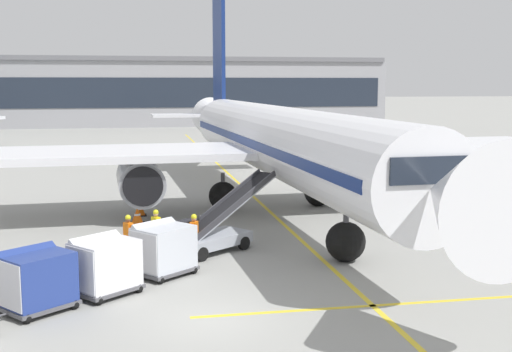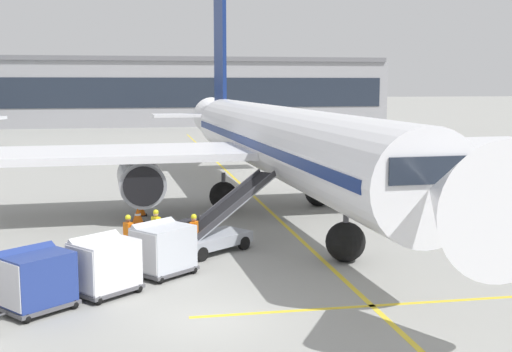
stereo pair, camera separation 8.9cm
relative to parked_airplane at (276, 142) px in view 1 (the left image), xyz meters
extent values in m
plane|color=gray|center=(-5.47, -15.78, -3.73)|extent=(600.00, 600.00, 0.00)
cylinder|color=white|center=(0.03, -0.76, 0.10)|extent=(5.03, 32.39, 3.59)
cube|color=navy|center=(0.03, -0.76, 0.10)|extent=(5.01, 31.10, 0.43)
cone|color=white|center=(0.84, -18.67, 0.10)|extent=(3.57, 3.74, 3.41)
cone|color=white|center=(-0.82, 18.23, 0.37)|extent=(3.31, 5.88, 3.05)
cube|color=white|center=(-8.37, -0.33, -0.43)|extent=(15.60, 7.13, 0.36)
cylinder|color=#93969E|center=(-7.13, -0.92, -1.73)|extent=(2.41, 4.29, 2.23)
cylinder|color=black|center=(-7.03, -3.06, -1.73)|extent=(1.90, 0.20, 1.89)
cube|color=white|center=(8.37, 0.42, -0.43)|extent=(15.60, 7.13, 0.36)
cylinder|color=#93969E|center=(7.18, -0.28, -1.73)|extent=(2.41, 4.29, 2.23)
cylinder|color=black|center=(7.27, -2.42, -1.73)|extent=(1.90, 0.20, 1.89)
cube|color=navy|center=(-0.75, 16.79, 5.66)|extent=(0.45, 3.88, 9.68)
cube|color=white|center=(-0.74, 16.50, 0.64)|extent=(10.53, 3.04, 0.20)
cube|color=#1E2633|center=(0.72, -16.15, 0.64)|extent=(2.58, 1.73, 0.79)
cylinder|color=#47474C|center=(0.47, -10.43, -2.32)|extent=(0.22, 0.22, 1.26)
sphere|color=black|center=(0.47, -10.43, -2.95)|extent=(1.55, 1.55, 1.55)
cylinder|color=#47474C|center=(-2.73, 0.73, -2.32)|extent=(0.22, 0.22, 1.26)
sphere|color=black|center=(-2.73, 0.73, -2.95)|extent=(1.55, 1.55, 1.55)
cylinder|color=#47474C|center=(2.65, 0.97, -2.32)|extent=(0.22, 0.22, 1.26)
sphere|color=black|center=(2.65, 0.97, -2.95)|extent=(1.55, 1.55, 1.55)
cube|color=#A3A8B2|center=(-4.47, -8.08, -3.23)|extent=(3.67, 3.34, 0.44)
cube|color=black|center=(-5.43, -8.37, -2.66)|extent=(0.82, 0.81, 0.70)
cylinder|color=#333338|center=(-4.89, -7.95, -2.61)|extent=(0.08, 0.08, 0.80)
cube|color=#A3A8B2|center=(-3.53, -7.36, -1.95)|extent=(4.37, 3.64, 2.26)
cube|color=black|center=(-3.53, -7.36, -1.86)|extent=(4.17, 3.45, 2.10)
cube|color=#333338|center=(-3.26, -7.71, -1.83)|extent=(3.81, 2.94, 2.29)
cube|color=#333338|center=(-3.80, -7.01, -1.83)|extent=(3.81, 2.94, 2.29)
cylinder|color=black|center=(-3.08, -7.94, -3.45)|extent=(0.57, 0.50, 0.56)
cylinder|color=black|center=(-3.97, -6.77, -3.45)|extent=(0.57, 0.50, 0.56)
cylinder|color=black|center=(-4.97, -9.39, -3.45)|extent=(0.57, 0.50, 0.56)
cylinder|color=black|center=(-5.86, -8.22, -3.45)|extent=(0.57, 0.50, 0.56)
cube|color=#515156|center=(-6.48, -11.00, -3.52)|extent=(2.56, 2.51, 0.12)
cylinder|color=#4C4C51|center=(-7.52, -11.86, -3.53)|extent=(0.59, 0.50, 0.07)
cube|color=silver|center=(-6.48, -11.00, -2.71)|extent=(2.42, 2.37, 1.50)
cube|color=silver|center=(-6.74, -10.68, -2.18)|extent=(1.95, 1.81, 0.74)
cube|color=silver|center=(-7.23, -11.61, -2.71)|extent=(0.94, 1.13, 1.38)
sphere|color=black|center=(-7.53, -10.98, -3.58)|extent=(0.30, 0.30, 0.30)
sphere|color=black|center=(-6.67, -12.03, -3.58)|extent=(0.30, 0.30, 0.30)
sphere|color=black|center=(-6.29, -9.97, -3.58)|extent=(0.30, 0.30, 0.30)
sphere|color=black|center=(-5.43, -11.02, -3.58)|extent=(0.30, 0.30, 0.30)
cube|color=#515156|center=(-8.45, -12.83, -3.52)|extent=(2.56, 2.51, 0.12)
cylinder|color=#4C4C51|center=(-9.49, -13.69, -3.53)|extent=(0.59, 0.50, 0.07)
cube|color=silver|center=(-8.45, -12.83, -2.71)|extent=(2.42, 2.37, 1.50)
cube|color=silver|center=(-8.71, -12.51, -2.18)|extent=(1.95, 1.81, 0.74)
cube|color=silver|center=(-9.20, -13.44, -2.71)|extent=(0.94, 1.13, 1.38)
sphere|color=black|center=(-9.50, -12.81, -3.58)|extent=(0.30, 0.30, 0.30)
sphere|color=black|center=(-8.64, -13.86, -3.58)|extent=(0.30, 0.30, 0.30)
sphere|color=black|center=(-8.26, -11.80, -3.58)|extent=(0.30, 0.30, 0.30)
sphere|color=black|center=(-7.40, -12.85, -3.58)|extent=(0.30, 0.30, 0.30)
cube|color=#515156|center=(-10.39, -14.09, -3.52)|extent=(2.56, 2.51, 0.12)
cube|color=navy|center=(-10.39, -14.09, -2.71)|extent=(2.42, 2.37, 1.50)
cube|color=navy|center=(-10.65, -13.77, -2.18)|extent=(1.95, 1.81, 0.74)
cube|color=silver|center=(-11.13, -14.70, -2.71)|extent=(0.94, 1.13, 1.38)
sphere|color=black|center=(-11.44, -14.07, -3.58)|extent=(0.30, 0.30, 0.30)
sphere|color=black|center=(-10.57, -15.12, -3.58)|extent=(0.30, 0.30, 0.30)
sphere|color=black|center=(-10.20, -13.05, -3.58)|extent=(0.30, 0.30, 0.30)
sphere|color=black|center=(-9.34, -14.11, -3.58)|extent=(0.30, 0.30, 0.30)
cylinder|color=#333847|center=(-6.66, -7.51, -3.30)|extent=(0.15, 0.15, 0.86)
cylinder|color=#333847|center=(-6.57, -7.67, -3.30)|extent=(0.15, 0.15, 0.86)
cube|color=yellow|center=(-6.62, -7.59, -2.58)|extent=(0.39, 0.45, 0.58)
cube|color=white|center=(-6.51, -7.53, -2.58)|extent=(0.17, 0.30, 0.08)
sphere|color=tan|center=(-6.62, -7.59, -2.17)|extent=(0.21, 0.21, 0.21)
sphere|color=yellow|center=(-6.62, -7.59, -2.10)|extent=(0.23, 0.23, 0.23)
cylinder|color=yellow|center=(-6.73, -7.38, -2.63)|extent=(0.09, 0.09, 0.56)
cylinder|color=yellow|center=(-6.50, -7.80, -2.63)|extent=(0.09, 0.09, 0.56)
cylinder|color=#333847|center=(-7.77, -8.40, -3.30)|extent=(0.15, 0.15, 0.86)
cylinder|color=#333847|center=(-7.67, -8.55, -3.30)|extent=(0.15, 0.15, 0.86)
cube|color=orange|center=(-7.72, -8.47, -2.58)|extent=(0.41, 0.45, 0.58)
cube|color=white|center=(-7.61, -8.41, -2.58)|extent=(0.19, 0.29, 0.08)
sphere|color=brown|center=(-7.72, -8.47, -2.17)|extent=(0.21, 0.21, 0.21)
sphere|color=yellow|center=(-7.72, -8.47, -2.10)|extent=(0.23, 0.23, 0.23)
cylinder|color=orange|center=(-7.85, -8.27, -2.63)|extent=(0.09, 0.09, 0.56)
cylinder|color=orange|center=(-7.59, -8.67, -2.63)|extent=(0.09, 0.09, 0.56)
cylinder|color=black|center=(-5.23, -8.88, -3.30)|extent=(0.15, 0.15, 0.86)
cylinder|color=black|center=(-5.15, -8.72, -3.30)|extent=(0.15, 0.15, 0.86)
cube|color=orange|center=(-5.19, -8.80, -2.58)|extent=(0.38, 0.45, 0.58)
cube|color=white|center=(-5.30, -8.75, -2.58)|extent=(0.15, 0.31, 0.08)
sphere|color=#9E7051|center=(-5.19, -8.80, -2.17)|extent=(0.21, 0.21, 0.21)
sphere|color=yellow|center=(-5.19, -8.80, -2.10)|extent=(0.23, 0.23, 0.23)
cylinder|color=orange|center=(-5.29, -9.02, -2.63)|extent=(0.09, 0.09, 0.56)
cylinder|color=orange|center=(-5.09, -8.58, -2.63)|extent=(0.09, 0.09, 0.56)
cube|color=black|center=(-7.11, 0.01, -3.70)|extent=(0.55, 0.55, 0.05)
cone|color=orange|center=(-7.11, 0.01, -3.39)|extent=(0.44, 0.44, 0.58)
cylinder|color=white|center=(-7.11, 0.01, -3.36)|extent=(0.24, 0.24, 0.07)
cube|color=black|center=(-7.32, -1.96, -3.70)|extent=(0.71, 0.71, 0.05)
cone|color=orange|center=(-7.32, -1.96, -3.31)|extent=(0.57, 0.57, 0.74)
cylinder|color=white|center=(-7.32, -1.96, -3.27)|extent=(0.31, 0.31, 0.09)
cube|color=yellow|center=(-0.33, -0.76, -3.72)|extent=(0.20, 110.00, 0.01)
cube|color=yellow|center=(0.03, -15.50, -3.72)|extent=(12.00, 0.20, 0.01)
cube|color=#939399|center=(-12.13, 76.18, 1.37)|extent=(91.63, 14.14, 10.19)
cube|color=#1E2633|center=(-12.13, 69.05, 1.62)|extent=(88.89, 0.10, 4.58)
cube|color=slate|center=(-12.13, 74.76, 6.81)|extent=(90.72, 12.02, 0.70)
camera|label=1|loc=(-7.53, -34.08, 3.07)|focal=46.40mm
camera|label=2|loc=(-7.44, -34.10, 3.07)|focal=46.40mm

